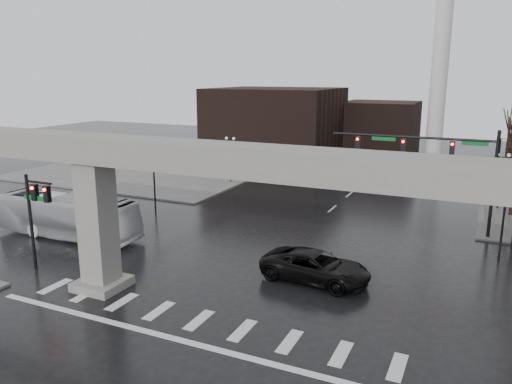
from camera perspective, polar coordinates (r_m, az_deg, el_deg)
ground at (r=26.36m, az=-5.37°, el=-13.46°), size 160.00×160.00×0.00m
sidewalk_nw at (r=68.90m, az=-9.04°, el=3.36°), size 28.00×36.00×0.15m
elevated_guideway at (r=23.45m, az=-3.06°, el=1.06°), size 48.00×2.60×8.70m
building_far_left at (r=67.80m, az=2.22°, el=7.56°), size 16.00×14.00×10.00m
building_far_mid at (r=73.99m, az=13.95°, el=6.89°), size 10.00×10.00×8.00m
smokestack at (r=66.51m, az=20.32°, el=13.86°), size 3.60×3.60×30.00m
signal_mast_arm at (r=39.60m, az=20.25°, el=3.77°), size 12.12×0.43×8.00m
signal_left_pole at (r=32.87m, az=-23.87°, el=-1.52°), size 2.30×0.30×6.00m
lamp_right_0 at (r=35.27m, az=26.53°, el=-1.84°), size 1.22×0.32×5.11m
lamp_right_1 at (r=48.97m, az=26.25°, el=2.12°), size 1.22×0.32×5.11m
lamp_right_2 at (r=62.80m, az=26.09°, el=4.34°), size 1.22×0.32×5.11m
lamp_left_0 at (r=43.52m, az=-11.59°, el=1.98°), size 1.22×0.32×5.11m
lamp_left_1 at (r=55.21m, az=-2.96°, el=4.62°), size 1.22×0.32×5.11m
lamp_left_2 at (r=67.78m, az=2.60°, el=6.26°), size 1.22×0.32×5.11m
tree_right_2 at (r=55.03m, az=27.19°, el=2.53°), size 1.10×1.63×7.85m
tree_right_3 at (r=62.92m, az=26.99°, el=3.80°), size 1.11×1.66×8.02m
tree_right_4 at (r=70.83m, az=26.83°, el=4.79°), size 1.12×1.69×8.19m
pickup_truck at (r=29.63m, az=6.83°, el=-8.48°), size 6.66×3.53×1.78m
city_bus at (r=39.48m, az=-20.72°, el=-2.56°), size 11.70×2.96×3.24m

